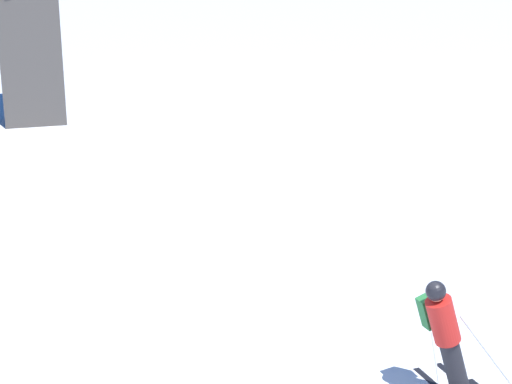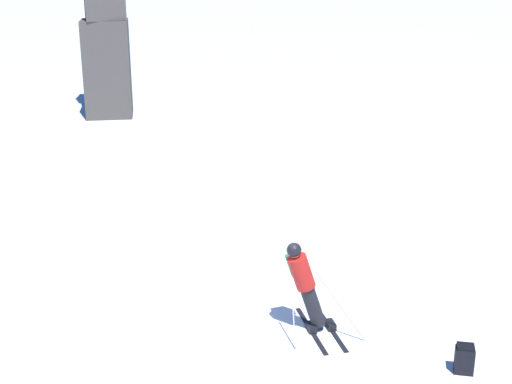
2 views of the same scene
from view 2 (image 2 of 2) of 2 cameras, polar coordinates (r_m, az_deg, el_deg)
The scene contains 4 objects.
ground_plane at distance 12.84m, azimuth -0.58°, elevation -11.33°, with size 300.00×300.00×0.00m, color white.
skier at distance 12.53m, azimuth 3.90°, elevation -7.18°, with size 1.39×1.73×1.77m.
rock_pillar at distance 29.18m, azimuth -12.15°, elevation 14.81°, with size 1.82×1.60×10.99m.
spare_backpack at distance 12.17m, azimuth 16.34°, elevation -12.69°, with size 0.35×0.30×0.50m.
Camera 2 is at (-1.36, -11.02, 6.46)m, focal length 50.00 mm.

